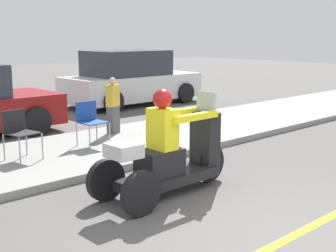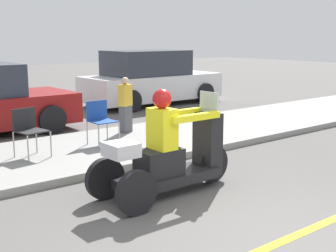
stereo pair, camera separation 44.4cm
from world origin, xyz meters
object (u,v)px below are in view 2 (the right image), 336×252
(spectator_end_of_line, at_px, (125,106))
(parked_car_lot_center, at_px, (150,79))
(folding_chair_curbside, at_px, (28,127))
(motorcycle_trike, at_px, (169,157))
(folding_chair_set_back, at_px, (100,118))

(spectator_end_of_line, xyz_separation_m, parked_car_lot_center, (3.37, 3.64, 0.10))
(folding_chair_curbside, bearing_deg, motorcycle_trike, -72.50)
(spectator_end_of_line, relative_size, parked_car_lot_center, 0.27)
(folding_chair_set_back, bearing_deg, parked_car_lot_center, 44.27)
(spectator_end_of_line, bearing_deg, folding_chair_set_back, -148.34)
(parked_car_lot_center, bearing_deg, folding_chair_curbside, -143.52)
(spectator_end_of_line, height_order, folding_chair_curbside, spectator_end_of_line)
(motorcycle_trike, bearing_deg, parked_car_lot_center, 54.97)
(motorcycle_trike, xyz_separation_m, parked_car_lot_center, (4.91, 7.01, 0.27))
(motorcycle_trike, height_order, parked_car_lot_center, parked_car_lot_center)
(motorcycle_trike, distance_m, folding_chair_curbside, 2.87)
(spectator_end_of_line, relative_size, folding_chair_set_back, 1.44)
(folding_chair_curbside, distance_m, folding_chair_set_back, 1.43)
(folding_chair_curbside, relative_size, parked_car_lot_center, 0.18)
(folding_chair_curbside, bearing_deg, folding_chair_set_back, 1.23)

